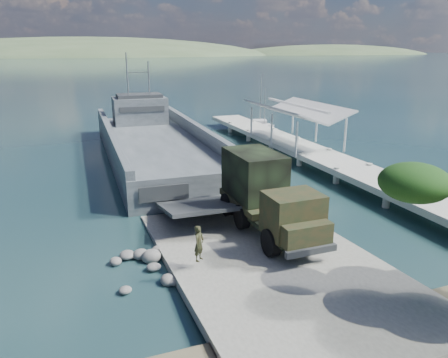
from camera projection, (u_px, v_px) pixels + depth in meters
ground at (262, 259)px, 23.10m from camera, size 1400.00×1400.00×0.00m
boat_ramp at (271, 263)px, 22.13m from camera, size 10.00×18.00×0.50m
shoreline_rocks at (144, 275)px, 21.47m from camera, size 3.20×5.60×0.90m
distant_headlands at (106, 56)px, 541.89m from camera, size 1000.00×240.00×48.00m
pier at (300, 142)px, 43.81m from camera, size 6.40×44.00×6.10m
landing_craft at (157, 149)px, 44.03m from camera, size 10.42×37.29×11.00m
military_truck at (266, 194)px, 25.13m from camera, size 3.11×9.23×4.26m
soldier at (199, 251)px, 20.90m from camera, size 0.77×0.76×1.79m
sailboat_near at (265, 129)px, 58.11m from camera, size 1.65×4.87×5.85m
sailboat_far at (260, 125)px, 60.14m from camera, size 3.88×6.35×7.46m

